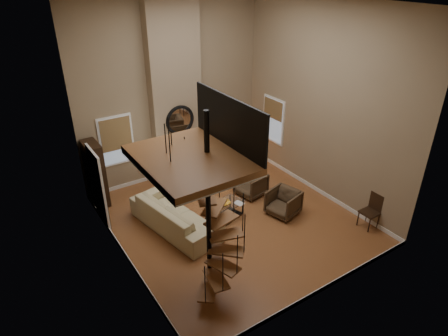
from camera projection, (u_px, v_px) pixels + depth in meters
ground at (232, 219)px, 10.79m from camera, size 6.00×6.50×0.01m
back_wall at (172, 91)px, 11.89m from camera, size 6.00×0.02×5.50m
front_wall at (335, 182)px, 7.09m from camera, size 6.00×0.02×5.50m
left_wall at (112, 155)px, 8.04m from camera, size 0.02×6.50×5.50m
right_wall at (322, 103)px, 10.94m from camera, size 0.02×6.50×5.50m
ceiling at (235, 2)px, 8.20m from camera, size 6.00×6.50×0.01m
baseboard_back at (177, 170)px, 13.15m from camera, size 6.00×0.02×0.12m
baseboard_front at (318, 291)px, 8.36m from camera, size 6.00×0.02×0.12m
baseboard_left at (127, 257)px, 9.31m from camera, size 0.02×6.50×0.12m
baseboard_right at (312, 186)px, 12.20m from camera, size 0.02×6.50×0.12m
chimney_breast at (175, 93)px, 11.75m from camera, size 1.60×0.38×5.50m
hearth at (187, 179)px, 12.67m from camera, size 1.50×0.60×0.04m
firebox at (182, 161)px, 12.64m from camera, size 0.95×0.02×0.72m
mantel at (182, 145)px, 12.30m from camera, size 1.70×0.18×0.06m
mirror_frame at (180, 120)px, 11.96m from camera, size 0.94×0.10×0.94m
mirror_disc at (180, 120)px, 11.97m from camera, size 0.80×0.01×0.80m
vase_left at (165, 144)px, 11.99m from camera, size 0.24×0.24×0.25m
vase_right at (198, 136)px, 12.55m from camera, size 0.20×0.20×0.21m
window_back at (116, 140)px, 11.48m from camera, size 1.02×0.06×1.52m
window_right at (273, 119)px, 12.93m from camera, size 0.06×1.02×1.52m
entry_door at (99, 188)px, 10.19m from camera, size 0.10×1.05×2.16m
loft at (195, 155)px, 6.94m from camera, size 1.70×2.20×1.09m
spiral_stair at (209, 218)px, 7.76m from camera, size 1.47×1.47×4.06m
hutch at (96, 174)px, 11.08m from camera, size 0.39×0.83×1.86m
sofa at (174, 215)px, 10.25m from camera, size 1.55×2.84×0.79m
armchair_near at (253, 183)px, 11.79m from camera, size 0.90×0.88×0.72m
armchair_far at (285, 202)px, 10.90m from camera, size 0.97×0.95×0.73m
coffee_table at (224, 211)px, 10.63m from camera, size 1.27×0.90×0.44m
bowl at (223, 203)px, 10.57m from camera, size 0.36×0.36×0.09m
book at (238, 204)px, 10.61m from camera, size 0.26×0.30×0.03m
floor_lamp at (157, 155)px, 11.09m from camera, size 0.41×0.41×1.71m
accent_lamp at (226, 156)px, 13.62m from camera, size 0.15×0.15×0.54m
side_chair at (372, 209)px, 10.28m from camera, size 0.43×0.42×0.94m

